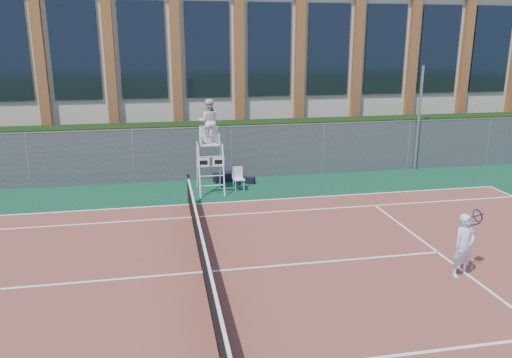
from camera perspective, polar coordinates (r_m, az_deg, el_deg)
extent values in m
plane|color=#233814|center=(12.73, -6.04, -10.65)|extent=(120.00, 120.00, 0.00)
cube|color=#0D3B26|center=(13.64, -6.42, -8.81)|extent=(36.00, 20.00, 0.01)
cube|color=brown|center=(12.72, -6.04, -10.57)|extent=(23.77, 10.97, 0.02)
cylinder|color=black|center=(17.76, -7.69, -1.18)|extent=(0.10, 0.10, 1.10)
cube|color=black|center=(12.54, -6.10, -8.76)|extent=(0.03, 11.00, 0.86)
cube|color=white|center=(12.36, -6.16, -6.83)|extent=(0.06, 11.20, 0.07)
cube|color=black|center=(21.90, -8.45, 3.42)|extent=(40.00, 1.40, 2.20)
cube|color=beige|center=(29.47, -9.44, 12.11)|extent=(44.00, 10.00, 8.00)
cylinder|color=#9EA0A5|center=(23.25, 18.10, 6.55)|extent=(0.12, 0.12, 4.62)
cylinder|color=white|center=(18.55, -6.49, 0.82)|extent=(0.06, 0.54, 1.96)
cylinder|color=white|center=(18.64, -3.72, 0.95)|extent=(0.06, 0.54, 1.96)
cylinder|color=white|center=(19.52, -6.73, 1.54)|extent=(0.06, 0.54, 1.96)
cylinder|color=white|center=(19.61, -4.10, 1.67)|extent=(0.06, 0.54, 1.96)
cube|color=white|center=(18.87, -5.33, 3.99)|extent=(0.70, 0.60, 0.06)
cube|color=white|center=(19.08, -5.44, 5.19)|extent=(0.70, 0.05, 0.60)
cube|color=white|center=(18.58, -6.02, 1.89)|extent=(0.44, 0.03, 0.34)
cube|color=white|center=(18.64, -4.30, 1.97)|extent=(0.44, 0.03, 0.34)
imported|color=white|center=(18.77, -5.41, 6.59)|extent=(0.87, 0.71, 1.66)
cube|color=silver|center=(19.29, -2.00, -0.03)|extent=(0.46, 0.46, 0.04)
cube|color=silver|center=(19.41, -2.14, 0.79)|extent=(0.42, 0.08, 0.45)
cylinder|color=silver|center=(19.16, -2.36, -0.86)|extent=(0.03, 0.03, 0.42)
cylinder|color=silver|center=(19.24, -1.38, -0.78)|extent=(0.03, 0.03, 0.42)
cylinder|color=silver|center=(19.47, -2.60, -0.59)|extent=(0.03, 0.03, 0.42)
cylinder|color=silver|center=(19.55, -1.63, -0.52)|extent=(0.03, 0.03, 0.42)
cube|color=black|center=(20.60, -3.69, 0.20)|extent=(0.90, 0.53, 0.36)
cube|color=black|center=(20.36, -1.04, -0.11)|extent=(0.69, 0.54, 0.25)
imported|color=#D1DFFB|center=(13.14, 22.67, -7.05)|extent=(0.63, 0.47, 1.58)
torus|color=#1A1349|center=(13.31, 24.00, -3.85)|extent=(0.38, 0.30, 0.30)
sphere|color=#CCE533|center=(13.52, 23.90, -3.78)|extent=(0.07, 0.07, 0.07)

